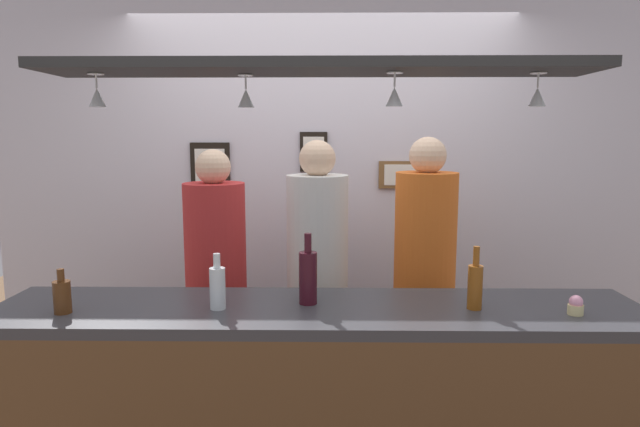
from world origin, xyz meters
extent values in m
cube|color=silver|center=(0.00, 1.10, 1.30)|extent=(4.40, 0.06, 2.60)
cube|color=#38383D|center=(0.00, -0.35, 1.00)|extent=(2.70, 0.55, 0.04)
cube|color=black|center=(0.00, -0.30, 1.99)|extent=(2.20, 0.36, 0.04)
cylinder|color=silver|center=(-0.89, -0.29, 1.97)|extent=(0.06, 0.06, 0.00)
cylinder|color=silver|center=(-0.89, -0.29, 1.94)|extent=(0.01, 0.01, 0.06)
cone|color=silver|center=(-0.89, -0.29, 1.88)|extent=(0.07, 0.07, 0.08)
cylinder|color=silver|center=(-0.30, -0.24, 1.97)|extent=(0.06, 0.06, 0.00)
cylinder|color=silver|center=(-0.30, -0.24, 1.94)|extent=(0.01, 0.01, 0.06)
cone|color=silver|center=(-0.30, -0.24, 1.88)|extent=(0.07, 0.07, 0.08)
cylinder|color=silver|center=(0.30, -0.32, 1.97)|extent=(0.06, 0.06, 0.00)
cylinder|color=silver|center=(0.30, -0.32, 1.94)|extent=(0.01, 0.01, 0.06)
cone|color=silver|center=(0.30, -0.32, 1.88)|extent=(0.07, 0.07, 0.08)
cylinder|color=silver|center=(0.87, -0.30, 1.97)|extent=(0.06, 0.06, 0.00)
cylinder|color=silver|center=(0.87, -0.30, 1.94)|extent=(0.01, 0.01, 0.06)
cone|color=silver|center=(0.87, -0.30, 1.88)|extent=(0.07, 0.07, 0.08)
cube|color=#2D334C|center=(-0.59, 0.43, 0.39)|extent=(0.17, 0.18, 0.79)
cylinder|color=red|center=(-0.59, 0.43, 1.13)|extent=(0.34, 0.34, 0.68)
sphere|color=beige|center=(-0.59, 0.43, 1.56)|extent=(0.19, 0.19, 0.19)
cube|color=#2D334C|center=(-0.02, 0.43, 0.40)|extent=(0.17, 0.18, 0.81)
cylinder|color=white|center=(-0.02, 0.43, 1.16)|extent=(0.34, 0.34, 0.70)
sphere|color=beige|center=(-0.02, 0.43, 1.60)|extent=(0.20, 0.20, 0.20)
cube|color=#2D334C|center=(0.58, 0.43, 0.41)|extent=(0.17, 0.18, 0.82)
cylinder|color=orange|center=(0.58, 0.43, 1.17)|extent=(0.34, 0.34, 0.71)
sphere|color=beige|center=(0.58, 0.43, 1.62)|extent=(0.20, 0.20, 0.20)
cylinder|color=brown|center=(0.64, -0.37, 1.11)|extent=(0.06, 0.06, 0.18)
cylinder|color=brown|center=(0.64, -0.37, 1.24)|extent=(0.03, 0.03, 0.08)
cylinder|color=silver|center=(-0.41, -0.39, 1.11)|extent=(0.06, 0.06, 0.17)
cylinder|color=silver|center=(-0.41, -0.39, 1.22)|extent=(0.03, 0.03, 0.06)
cylinder|color=#380F19|center=(-0.04, -0.31, 1.13)|extent=(0.08, 0.08, 0.22)
cylinder|color=#380F19|center=(-0.04, -0.31, 1.28)|extent=(0.03, 0.03, 0.08)
cylinder|color=#512D14|center=(-1.02, -0.45, 1.09)|extent=(0.07, 0.07, 0.13)
cylinder|color=#512D14|center=(-1.02, -0.45, 1.18)|extent=(0.03, 0.03, 0.05)
cylinder|color=beige|center=(1.02, -0.44, 1.04)|extent=(0.06, 0.06, 0.04)
sphere|color=pink|center=(1.02, -0.44, 1.08)|extent=(0.05, 0.05, 0.05)
cube|color=black|center=(-0.06, 1.06, 1.62)|extent=(0.18, 0.02, 0.26)
cube|color=white|center=(-0.06, 1.05, 1.62)|extent=(0.14, 0.01, 0.20)
cube|color=black|center=(-0.74, 1.06, 1.51)|extent=(0.26, 0.02, 0.34)
cube|color=white|center=(-0.74, 1.05, 1.51)|extent=(0.20, 0.01, 0.26)
cube|color=brown|center=(0.52, 1.06, 1.47)|extent=(0.30, 0.02, 0.18)
cube|color=white|center=(0.52, 1.05, 1.47)|extent=(0.23, 0.01, 0.14)
camera|label=1|loc=(0.04, -2.49, 1.72)|focal=30.11mm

